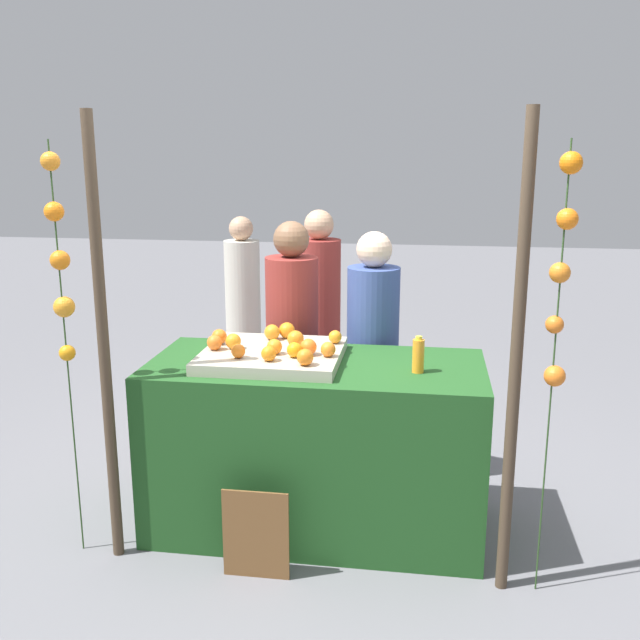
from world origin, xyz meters
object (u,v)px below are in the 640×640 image
Objects in this scene: stall_counter at (316,446)px; juice_bottle at (418,355)px; chalkboard_sign at (256,535)px; vendor_right at (372,369)px; orange_1 at (238,351)px; vendor_left at (292,359)px; orange_0 at (308,347)px.

juice_bottle is (0.54, -0.08, 0.56)m from stall_counter.
vendor_right is at bearing 67.75° from chalkboard_sign.
juice_bottle is at bearing 31.45° from chalkboard_sign.
orange_1 is 0.92m from chalkboard_sign.
orange_1 is 1.04m from vendor_right.
juice_bottle is 0.12× the size of vendor_left.
juice_bottle is 1.11m from vendor_left.
orange_1 is 0.92m from juice_bottle.
juice_bottle is 0.12× the size of vendor_right.
vendor_left is (-0.04, 1.19, 0.54)m from chalkboard_sign.
orange_0 is 1.19× the size of orange_1.
vendor_left is at bearing 174.78° from vendor_right.
stall_counter is 24.45× the size of orange_1.
orange_0 is 0.57m from juice_bottle.
stall_counter is 20.48× the size of orange_0.
chalkboard_sign is at bearing -66.14° from orange_1.
orange_0 is 0.36m from orange_1.
orange_0 is at bearing -72.68° from vendor_left.
stall_counter is 3.80× the size of chalkboard_sign.
juice_bottle is 0.80m from vendor_right.
orange_1 is at bearing -98.92° from vendor_left.
orange_1 reaches higher than stall_counter.
orange_0 is (-0.03, -0.06, 0.58)m from stall_counter.
orange_0 is at bearing 177.66° from juice_bottle.
chalkboard_sign is at bearing -110.64° from orange_0.
vendor_right is (0.26, 0.61, 0.26)m from stall_counter.
stall_counter is 0.76m from vendor_left.
vendor_left is at bearing 137.19° from juice_bottle.
orange_0 is 0.19× the size of chalkboard_sign.
vendor_left reaches higher than juice_bottle.
chalkboard_sign is (-0.75, -0.46, -0.81)m from juice_bottle.
vendor_left is 1.03× the size of vendor_right.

